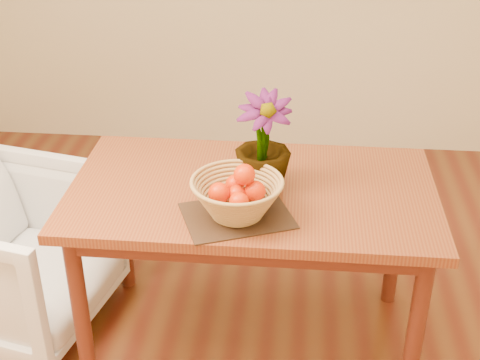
# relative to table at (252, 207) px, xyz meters

# --- Properties ---
(table) EXTENTS (1.40, 0.80, 0.75)m
(table) POSITION_rel_table_xyz_m (0.00, 0.00, 0.00)
(table) COLOR brown
(table) RESTS_ON floor
(placemat) EXTENTS (0.45, 0.40, 0.01)m
(placemat) POSITION_rel_table_xyz_m (-0.04, -0.21, 0.09)
(placemat) COLOR #332012
(placemat) RESTS_ON table
(wicker_basket) EXTENTS (0.33, 0.33, 0.13)m
(wicker_basket) POSITION_rel_table_xyz_m (-0.04, -0.21, 0.16)
(wicker_basket) COLOR #B18849
(wicker_basket) RESTS_ON placemat
(orange_pile) EXTENTS (0.20, 0.19, 0.14)m
(orange_pile) POSITION_rel_table_xyz_m (-0.03, -0.21, 0.20)
(orange_pile) COLOR red
(orange_pile) RESTS_ON wicker_basket
(potted_plant) EXTENTS (0.22, 0.22, 0.38)m
(potted_plant) POSITION_rel_table_xyz_m (0.04, 0.01, 0.28)
(potted_plant) COLOR #123F12
(potted_plant) RESTS_ON table
(armchair) EXTENTS (0.82, 0.86, 0.75)m
(armchair) POSITION_rel_table_xyz_m (-1.02, 0.05, -0.29)
(armchair) COLOR #826A5A
(armchair) RESTS_ON floor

